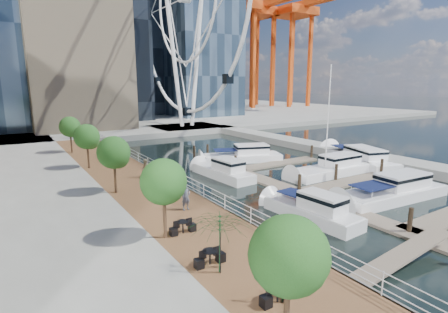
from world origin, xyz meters
TOP-DOWN VIEW (x-y plane):
  - ground at (0.00, 0.00)m, footprint 520.00×520.00m
  - boardwalk at (-9.00, 15.00)m, footprint 6.00×60.00m
  - seawall at (-6.00, 15.00)m, footprint 0.25×60.00m
  - land_far at (0.00, 102.00)m, footprint 200.00×114.00m
  - breakwater at (20.00, 20.00)m, footprint 4.00×60.00m
  - pier at (14.00, 52.00)m, footprint 14.00×12.00m
  - railing at (-6.10, 15.00)m, footprint 0.10×60.00m
  - floating_docks at (7.97, 9.98)m, footprint 16.00×34.00m
  - port_cranes at (67.67, 95.67)m, footprint 40.00×52.00m
  - street_trees at (-11.40, 14.00)m, footprint 2.60×42.60m
  - cafe_tables at (-10.40, -2.00)m, footprint 2.50×13.70m
  - yacht_foreground at (8.53, 2.77)m, footprint 12.10×4.12m
  - pedestrian_near at (-8.40, 7.42)m, footprint 0.74×0.55m
  - pedestrian_mid at (-7.75, 17.19)m, footprint 0.82×0.96m
  - pedestrian_far at (-9.18, 27.10)m, footprint 0.99×0.84m
  - moored_yachts at (9.86, 11.31)m, footprint 23.85×35.36m
  - cafe_seating at (-10.46, -1.55)m, footprint 4.35×7.34m

SIDE VIEW (x-z plane):
  - ground at x=0.00m, z-range 0.00..0.00m
  - yacht_foreground at x=8.53m, z-range -1.07..1.07m
  - moored_yachts at x=9.86m, z-range -5.75..5.75m
  - floating_docks at x=7.97m, z-range -0.81..1.79m
  - boardwalk at x=-9.00m, z-range 0.00..1.00m
  - seawall at x=-6.00m, z-range 0.00..1.00m
  - land_far at x=0.00m, z-range 0.00..1.00m
  - breakwater at x=20.00m, z-range 0.00..1.00m
  - pier at x=14.00m, z-range 0.00..1.00m
  - cafe_tables at x=-10.40m, z-range 1.00..1.74m
  - railing at x=-6.10m, z-range 1.00..2.05m
  - pedestrian_far at x=-9.18m, z-range 1.00..2.59m
  - pedestrian_mid at x=-7.75m, z-range 1.00..2.75m
  - pedestrian_near at x=-8.40m, z-range 1.00..2.88m
  - cafe_seating at x=-10.46m, z-range 0.95..3.68m
  - street_trees at x=-11.40m, z-range 1.99..6.59m
  - port_cranes at x=67.67m, z-range 1.00..39.00m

